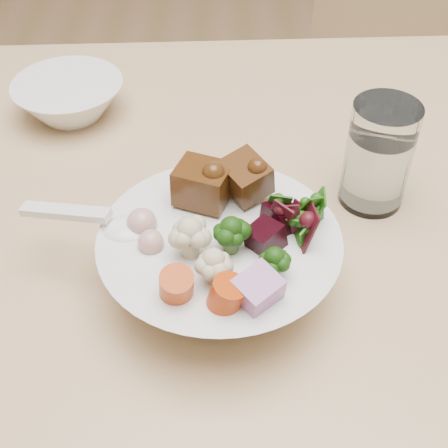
# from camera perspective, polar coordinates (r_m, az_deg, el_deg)

# --- Properties ---
(dining_table) EXTENTS (1.53, 0.90, 0.70)m
(dining_table) POSITION_cam_1_polar(r_m,az_deg,el_deg) (0.74, 15.40, -4.28)
(dining_table) COLOR tan
(dining_table) RESTS_ON ground
(chair_far) EXTENTS (0.46, 0.46, 0.82)m
(chair_far) POSITION_cam_1_polar(r_m,az_deg,el_deg) (1.40, 14.80, 12.00)
(chair_far) COLOR tan
(chair_far) RESTS_ON ground
(food_bowl) EXTENTS (0.22, 0.22, 0.12)m
(food_bowl) POSITION_cam_1_polar(r_m,az_deg,el_deg) (0.58, -0.24, -3.09)
(food_bowl) COLOR white
(food_bowl) RESTS_ON dining_table
(soup_spoon) EXTENTS (0.13, 0.06, 0.03)m
(soup_spoon) POSITION_cam_1_polar(r_m,az_deg,el_deg) (0.58, -10.30, -0.13)
(soup_spoon) COLOR white
(soup_spoon) RESTS_ON food_bowl
(water_glass) EXTENTS (0.07, 0.07, 0.12)m
(water_glass) POSITION_cam_1_polar(r_m,az_deg,el_deg) (0.68, 13.87, 5.78)
(water_glass) COLOR white
(water_glass) RESTS_ON dining_table
(side_bowl) EXTENTS (0.14, 0.14, 0.05)m
(side_bowl) POSITION_cam_1_polar(r_m,az_deg,el_deg) (0.83, -13.93, 11.03)
(side_bowl) COLOR white
(side_bowl) RESTS_ON dining_table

